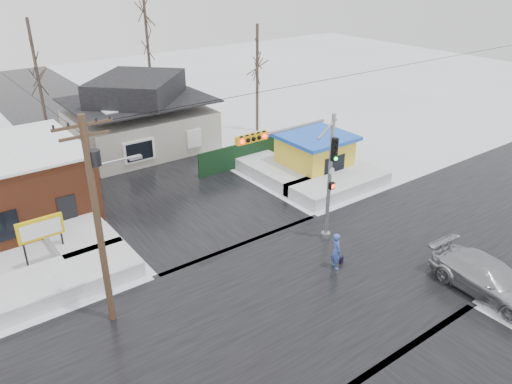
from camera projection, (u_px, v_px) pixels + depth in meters
ground at (308, 290)px, 23.04m from camera, size 120.00×120.00×0.00m
road_ns at (308, 290)px, 23.03m from camera, size 10.00×120.00×0.02m
road_ew at (308, 290)px, 23.03m from camera, size 120.00×10.00×0.02m
snowbank_nw at (62, 280)px, 23.09m from camera, size 7.00×3.00×0.80m
snowbank_ne at (339, 184)px, 32.78m from camera, size 7.00×3.00×0.80m
snowbank_nside_w at (70, 225)px, 27.79m from camera, size 3.00×8.00×0.80m
snowbank_nside_e at (268, 167)px, 35.32m from camera, size 3.00×8.00×0.80m
traffic_signal at (308, 168)px, 24.54m from camera, size 6.05×0.68×7.00m
utility_pole at (98, 212)px, 19.10m from camera, size 3.15×0.44×9.00m
marquee_sign at (41, 230)px, 24.24m from camera, size 2.20×0.21×2.55m
house at (139, 116)px, 38.92m from camera, size 10.40×8.40×5.76m
kiosk at (314, 154)px, 34.76m from camera, size 4.60×4.60×2.88m
fence at (246, 154)px, 36.29m from camera, size 8.00×0.12×1.80m
tree_far_left at (32, 47)px, 36.29m from camera, size 3.00×3.00×10.00m
tree_far_mid at (145, 13)px, 42.44m from camera, size 3.00×3.00×12.00m
tree_far_right at (257, 47)px, 40.90m from camera, size 3.00×3.00×9.00m
pedestrian at (336, 251)px, 24.31m from camera, size 0.65×0.81×1.92m
car at (488, 279)px, 22.52m from camera, size 2.58×5.63×1.60m
shopping_bag at (341, 260)px, 25.00m from camera, size 0.30×0.21×0.35m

